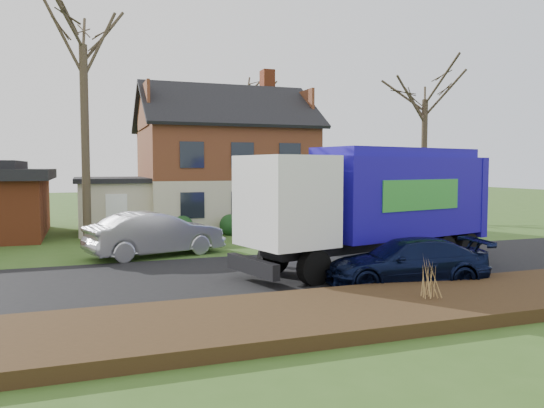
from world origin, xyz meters
name	(u,v)px	position (x,y,z in m)	size (l,w,h in m)	color
ground	(274,273)	(0.00, 0.00, 0.00)	(120.00, 120.00, 0.00)	#33541C
road	(274,273)	(0.00, 0.00, 0.01)	(80.00, 7.00, 0.02)	black
mulch_verge	(354,311)	(0.00, -5.30, 0.15)	(80.00, 3.50, 0.30)	black
main_house	(216,156)	(1.49, 13.91, 4.03)	(12.95, 8.95, 9.26)	beige
garbage_truck	(375,199)	(3.56, -0.20, 2.33)	(9.75, 4.74, 4.04)	black
silver_sedan	(156,234)	(-3.13, 4.65, 0.85)	(1.80, 5.15, 1.70)	#A2A3AA
navy_wagon	(406,262)	(2.96, -2.95, 0.68)	(1.89, 4.66, 1.35)	black
tree_front_west	(82,15)	(-5.56, 9.46, 10.07)	(4.11, 4.11, 12.22)	#443828
tree_front_east	(426,78)	(11.80, 8.62, 8.17)	(3.62, 3.62, 10.05)	#3D3224
tree_back	(246,76)	(6.18, 23.35, 10.32)	(3.91, 3.91, 12.38)	#46362A
grass_clump_mid	(430,278)	(2.00, -5.36, 0.77)	(0.34, 0.28, 0.94)	#A78149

